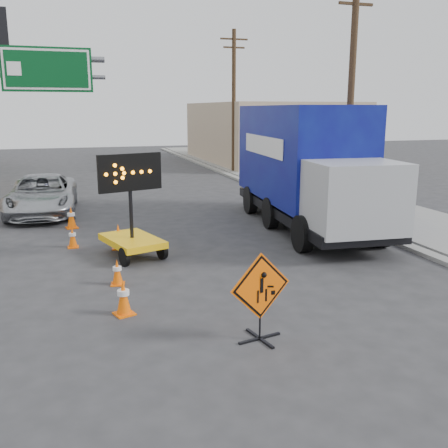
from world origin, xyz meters
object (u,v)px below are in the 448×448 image
arrow_board (132,234)px  pickup_truck (42,195)px  box_truck (306,173)px  construction_sign (260,295)px

arrow_board → pickup_truck: size_ratio=0.53×
arrow_board → box_truck: box_truck is taller
pickup_truck → construction_sign: bearing=-69.7°
arrow_board → pickup_truck: (-2.66, 7.13, 0.12)m
construction_sign → box_truck: (4.83, 7.93, 1.05)m
construction_sign → pickup_truck: 13.83m
pickup_truck → arrow_board: bearing=-66.8°
pickup_truck → box_truck: box_truck is taller
pickup_truck → box_truck: (9.02, -5.25, 1.15)m
box_truck → pickup_truck: bearing=154.9°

